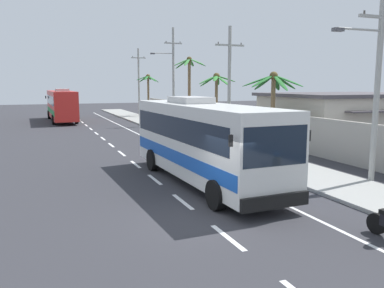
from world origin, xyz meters
TOP-DOWN VIEW (x-y plane):
  - ground_plane at (0.00, 0.00)m, footprint 160.00×160.00m
  - sidewalk_kerb at (6.80, 10.00)m, footprint 3.20×90.00m
  - lane_markings at (1.98, 14.84)m, footprint 3.42×71.19m
  - boundary_wall at (10.60, 14.00)m, footprint 0.24×60.00m
  - coach_bus_foreground at (1.82, 4.31)m, footprint 3.25×10.76m
  - coach_bus_far_lane at (-2.01, 36.69)m, footprint 3.03×12.16m
  - motorcycle_beside_bus at (4.55, 13.30)m, footprint 0.56×1.96m
  - pedestrian_near_kerb at (7.22, 10.56)m, footprint 0.36×0.36m
  - utility_pole_nearest at (8.41, 1.49)m, footprint 3.59×0.24m
  - utility_pole_mid at (8.39, 14.91)m, footprint 2.27×0.24m
  - utility_pole_far at (8.60, 28.33)m, footprint 3.36×0.24m
  - utility_pole_distant at (8.32, 41.75)m, footprint 1.95×0.24m
  - palm_nearest at (9.09, 39.85)m, footprint 3.03×2.93m
  - palm_second at (9.57, 19.66)m, footprint 3.47×3.14m
  - palm_third at (10.85, 29.39)m, footprint 3.89×3.55m
  - palm_fourth at (10.07, 11.71)m, footprint 4.06×3.98m
  - roadside_building at (17.09, 12.69)m, footprint 11.21×9.12m

SIDE VIEW (x-z plane):
  - ground_plane at x=0.00m, z-range 0.00..0.00m
  - lane_markings at x=1.98m, z-range 0.00..0.01m
  - sidewalk_kerb at x=6.80m, z-range 0.00..0.14m
  - motorcycle_beside_bus at x=4.55m, z-range -0.14..1.44m
  - pedestrian_near_kerb at x=7.22m, z-range 0.17..1.75m
  - boundary_wall at x=10.60m, z-range 0.00..2.28m
  - roadside_building at x=17.09m, z-range 0.02..3.57m
  - coach_bus_foreground at x=1.82m, z-range 0.07..3.72m
  - coach_bus_far_lane at x=-2.01m, z-range 0.08..3.82m
  - palm_fourth at x=10.07m, z-range 1.25..6.30m
  - palm_second at x=9.57m, z-range 1.36..6.54m
  - palm_nearest at x=9.09m, z-range 1.34..6.88m
  - utility_pole_mid at x=8.39m, z-range 0.19..8.51m
  - utility_pole_nearest at x=8.41m, z-range 0.28..8.90m
  - utility_pole_distant at x=8.32m, z-range 0.18..9.14m
  - palm_third at x=10.85m, z-range 1.47..8.63m
  - utility_pole_far at x=8.60m, z-range 0.28..10.23m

